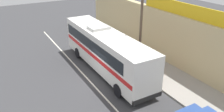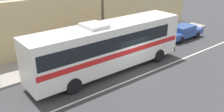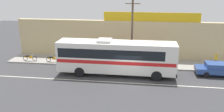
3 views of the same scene
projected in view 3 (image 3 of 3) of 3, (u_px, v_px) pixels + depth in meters
ground_plane at (128, 80)px, 24.15m from camera, size 70.00×70.00×0.00m
sidewalk_slab at (131, 63)px, 29.06m from camera, size 30.00×3.60×0.14m
storefront_facade at (133, 40)px, 30.41m from camera, size 30.00×0.70×4.80m
storefront_billboard at (151, 17)px, 29.26m from camera, size 11.69×0.12×1.10m
road_center_stripe at (127, 83)px, 23.39m from camera, size 30.00×0.14×0.01m
intercity_bus at (115, 56)px, 24.96m from camera, size 12.22×2.60×3.78m
parked_car at (218, 69)px, 25.06m from camera, size 4.52×1.85×1.37m
utility_pole at (132, 32)px, 26.66m from camera, size 1.60×0.22×7.64m
motorcycle_purple at (53, 59)px, 28.98m from camera, size 1.92×0.56×0.94m
motorcycle_blue at (30, 57)px, 29.46m from camera, size 1.82×0.56×0.94m
pedestrian_far_right at (216, 59)px, 27.47m from camera, size 0.30×0.48×1.57m
pedestrian_by_curb at (84, 54)px, 29.00m from camera, size 0.30×0.48×1.63m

